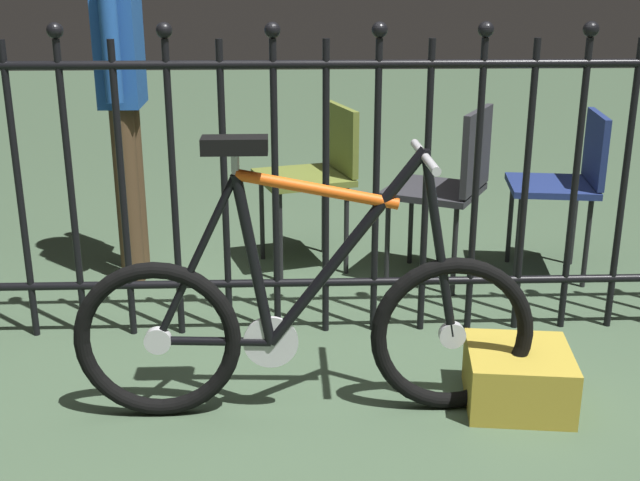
{
  "coord_description": "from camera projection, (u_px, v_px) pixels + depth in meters",
  "views": [
    {
      "loc": [
        -0.15,
        -2.35,
        1.4
      ],
      "look_at": [
        -0.05,
        0.2,
        0.55
      ],
      "focal_mm": 45.18,
      "sensor_mm": 36.0,
      "label": 1
    }
  ],
  "objects": [
    {
      "name": "iron_fence",
      "position": [
        313.0,
        177.0,
        3.11
      ],
      "size": [
        4.41,
        0.07,
        1.29
      ],
      "color": "black",
      "rests_on": "ground"
    },
    {
      "name": "bicycle",
      "position": [
        305.0,
        323.0,
        2.61
      ],
      "size": [
        1.5,
        0.4,
        0.94
      ],
      "color": "black",
      "rests_on": "ground"
    },
    {
      "name": "person_visitor",
      "position": [
        121.0,
        70.0,
        3.63
      ],
      "size": [
        0.22,
        0.48,
        1.64
      ],
      "color": "#4C3823",
      "rests_on": "ground"
    },
    {
      "name": "display_crate",
      "position": [
        518.0,
        377.0,
        2.73
      ],
      "size": [
        0.39,
        0.39,
        0.2
      ],
      "primitive_type": "cube",
      "rotation": [
        0.0,
        0.0,
        -0.13
      ],
      "color": "#B29933",
      "rests_on": "ground"
    },
    {
      "name": "chair_navy",
      "position": [
        568.0,
        176.0,
        3.78
      ],
      "size": [
        0.45,
        0.44,
        0.79
      ],
      "color": "black",
      "rests_on": "ground"
    },
    {
      "name": "chair_olive",
      "position": [
        317.0,
        168.0,
        3.91
      ],
      "size": [
        0.52,
        0.52,
        0.79
      ],
      "color": "black",
      "rests_on": "ground"
    },
    {
      "name": "ground_plane",
      "position": [
        338.0,
        417.0,
        2.67
      ],
      "size": [
        20.0,
        20.0,
        0.0
      ],
      "primitive_type": "plane",
      "color": "#435A41"
    },
    {
      "name": "chair_charcoal",
      "position": [
        451.0,
        179.0,
        3.69
      ],
      "size": [
        0.55,
        0.55,
        0.83
      ],
      "color": "black",
      "rests_on": "ground"
    }
  ]
}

